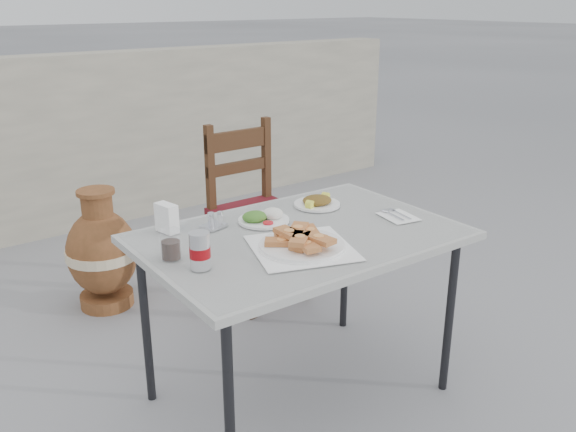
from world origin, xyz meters
TOP-DOWN VIEW (x-y plane):
  - ground at (0.00, 0.00)m, footprint 80.00×80.00m
  - cafe_table at (0.15, -0.03)m, footprint 1.20×0.84m
  - pide_plate at (0.06, -0.16)m, footprint 0.44×0.44m
  - salad_rice_plate at (0.11, 0.15)m, footprint 0.20×0.20m
  - salad_chopped_plate at (0.40, 0.17)m, footprint 0.20×0.20m
  - soda_can at (-0.31, -0.09)m, footprint 0.07×0.07m
  - cola_glass at (-0.35, 0.05)m, footprint 0.07×0.07m
  - napkin_holder at (-0.24, 0.28)m, footprint 0.07×0.10m
  - condiment_caddy at (-0.08, 0.21)m, footprint 0.10×0.09m
  - cutlery_napkin at (0.57, -0.12)m, footprint 0.15×0.18m
  - chair at (0.53, 0.83)m, footprint 0.42×0.42m
  - terracotta_urn at (-0.18, 1.20)m, footprint 0.37×0.37m
  - back_wall at (0.00, 2.50)m, footprint 6.00×0.25m

SIDE VIEW (x-z plane):
  - ground at x=0.00m, z-range 0.00..0.00m
  - terracotta_urn at x=-0.18m, z-range -0.02..0.62m
  - chair at x=0.53m, z-range 0.02..0.96m
  - back_wall at x=0.00m, z-range 0.00..1.20m
  - cafe_table at x=0.15m, z-range 0.31..1.02m
  - cutlery_napkin at x=0.57m, z-range 0.71..0.72m
  - salad_chopped_plate at x=0.40m, z-range 0.71..0.75m
  - salad_rice_plate at x=0.11m, z-range 0.71..0.76m
  - condiment_caddy at x=-0.08m, z-range 0.70..0.77m
  - pide_plate at x=0.06m, z-range 0.71..0.78m
  - cola_glass at x=-0.35m, z-range 0.71..0.81m
  - napkin_holder at x=-0.24m, z-range 0.72..0.82m
  - soda_can at x=-0.31m, z-range 0.72..0.84m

